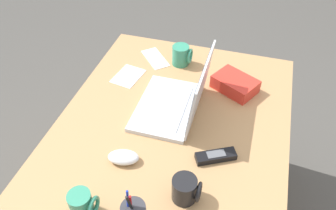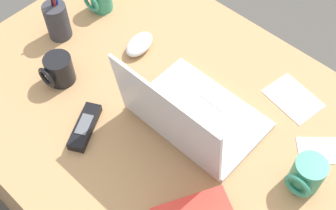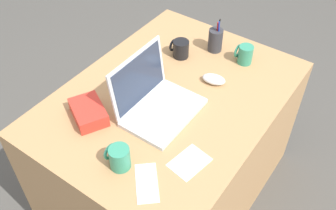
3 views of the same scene
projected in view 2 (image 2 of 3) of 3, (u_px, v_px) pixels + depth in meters
The scene contains 10 objects.
ground_plane at pixel (161, 204), 1.78m from camera, with size 6.00×6.00×0.00m, color #4C4944.
desk at pixel (160, 164), 1.49m from camera, with size 1.18×0.87×0.71m, color tan.
laptop at pixel (189, 116), 1.12m from camera, with size 0.34×0.26×0.25m.
computer_mouse at pixel (139, 44), 1.31m from camera, with size 0.06×0.11×0.04m, color white.
coffee_mug_white at pixel (59, 70), 1.22m from camera, with size 0.08×0.09×0.09m.
coffee_mug_spare at pixel (306, 175), 1.03m from camera, with size 0.08×0.09×0.09m.
cordless_phone at pixel (85, 127), 1.15m from camera, with size 0.10×0.15×0.03m.
pen_holder at pixel (57, 21), 1.31m from camera, with size 0.07×0.07×0.18m.
paper_note_near_laptop at pixel (293, 98), 1.21m from camera, with size 0.15×0.11×0.00m, color white.
paper_note_left at pixel (331, 151), 1.12m from camera, with size 0.17×0.08×0.00m, color white.
Camera 2 is at (-0.49, 0.49, 1.69)m, focal length 46.53 mm.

